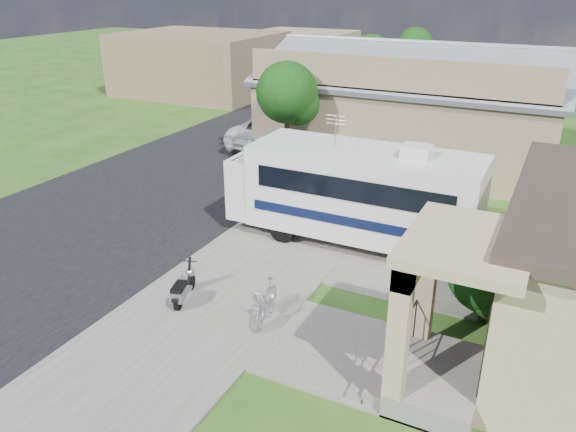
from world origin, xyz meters
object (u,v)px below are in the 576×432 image
at_px(scooter, 183,288).
at_px(garden_hose, 398,340).
at_px(shrub, 494,269).
at_px(pickup_truck, 281,129).
at_px(van, 329,100).
at_px(motorhome, 355,191).
at_px(bicycle, 267,303).

height_order(scooter, garden_hose, scooter).
height_order(shrub, pickup_truck, shrub).
bearing_deg(garden_hose, scooter, -172.16).
relative_size(shrub, van, 0.49).
xyz_separation_m(scooter, pickup_truck, (-4.29, 13.59, 0.40)).
relative_size(scooter, van, 0.25).
xyz_separation_m(motorhome, shrub, (4.37, -2.59, -0.29)).
distance_m(shrub, garden_hose, 2.81).
height_order(shrub, bicycle, shrub).
bearing_deg(bicycle, shrub, 15.68).
distance_m(shrub, van, 21.86).
relative_size(pickup_truck, garden_hose, 13.19).
distance_m(bicycle, van, 22.01).
xyz_separation_m(shrub, garden_hose, (-1.61, -1.93, -1.26)).
bearing_deg(scooter, pickup_truck, 90.41).
height_order(bicycle, pickup_truck, pickup_truck).
bearing_deg(pickup_truck, bicycle, 120.97).
relative_size(shrub, bicycle, 1.68).
xyz_separation_m(pickup_truck, garden_hose, (9.56, -12.86, -0.72)).
distance_m(scooter, pickup_truck, 14.25).
bearing_deg(motorhome, shrub, -30.66).
distance_m(shrub, pickup_truck, 15.64).
bearing_deg(motorhome, van, 115.05).
relative_size(bicycle, pickup_truck, 0.27).
bearing_deg(garden_hose, motorhome, 121.45).
height_order(motorhome, van, motorhome).
bearing_deg(motorhome, bicycle, -93.22).
height_order(shrub, van, shrub).
distance_m(motorhome, pickup_truck, 10.79).
height_order(motorhome, pickup_truck, motorhome).
relative_size(motorhome, bicycle, 4.73).
bearing_deg(scooter, garden_hose, -9.25).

